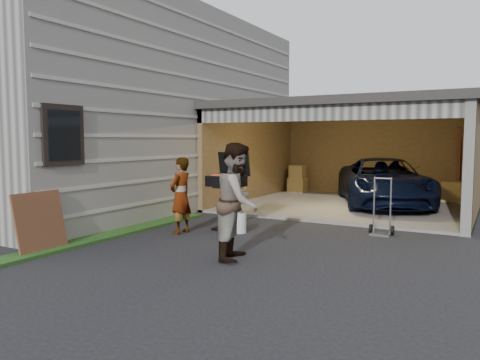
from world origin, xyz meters
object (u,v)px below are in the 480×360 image
at_px(plywood_panel, 40,222).
at_px(hand_truck, 381,224).
at_px(propane_tank, 240,223).
at_px(woman, 181,195).
at_px(bbq_grill, 227,184).
at_px(minivan, 383,184).
at_px(man, 238,201).

height_order(plywood_panel, hand_truck, hand_truck).
bearing_deg(plywood_panel, propane_tank, 55.41).
xyz_separation_m(woman, bbq_grill, (0.62, 0.82, 0.20)).
distance_m(woman, plywood_panel, 2.74).
distance_m(minivan, bbq_grill, 5.50).
relative_size(man, propane_tank, 4.61).
distance_m(minivan, hand_truck, 4.14).
distance_m(bbq_grill, hand_truck, 3.26).
relative_size(woman, propane_tank, 3.85).
height_order(minivan, man, man).
distance_m(woman, bbq_grill, 1.05).
xyz_separation_m(woman, propane_tank, (1.03, 0.63, -0.58)).
distance_m(minivan, propane_tank, 5.54).
bearing_deg(man, woman, 45.18).
relative_size(propane_tank, plywood_panel, 0.39).
height_order(woman, man, man).
distance_m(propane_tank, hand_truck, 2.86).
relative_size(bbq_grill, plywood_panel, 1.57).
relative_size(woman, bbq_grill, 0.95).
height_order(minivan, plywood_panel, minivan).
bearing_deg(woman, hand_truck, 118.88).
bearing_deg(hand_truck, bbq_grill, -162.40).
bearing_deg(man, bbq_grill, 20.66).
bearing_deg(woman, minivan, 156.65).
bearing_deg(minivan, plywood_panel, -136.79).
bearing_deg(man, plywood_panel, 98.17).
xyz_separation_m(bbq_grill, hand_truck, (3.00, 1.02, -0.76)).
distance_m(man, bbq_grill, 2.46).
bearing_deg(hand_truck, plywood_panel, -138.83).
bearing_deg(plywood_panel, woman, 65.80).
xyz_separation_m(woman, hand_truck, (3.62, 1.84, -0.56)).
relative_size(woman, hand_truck, 1.34).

